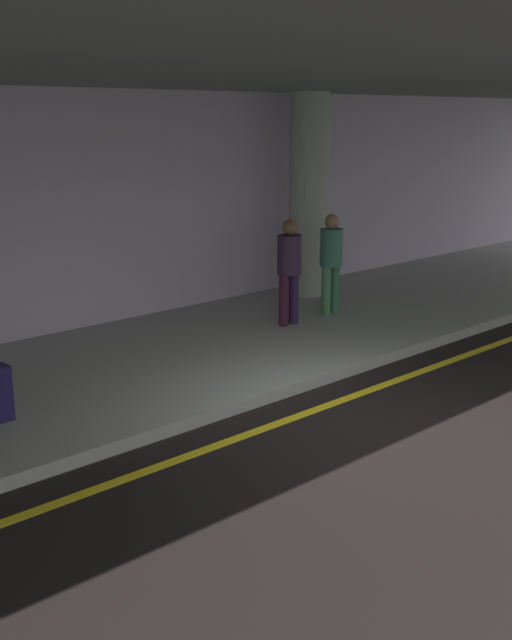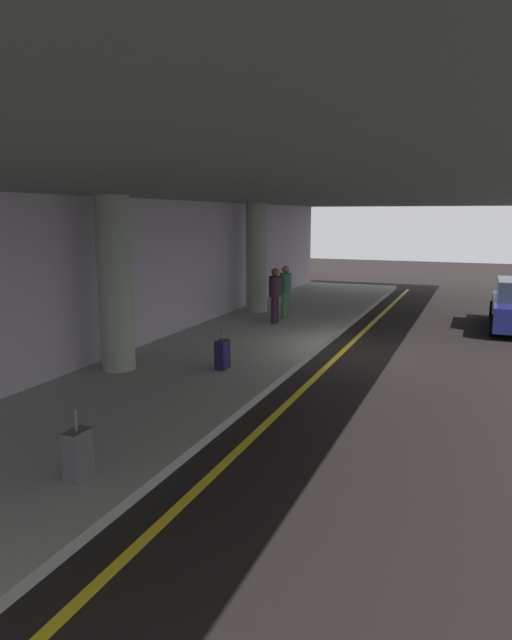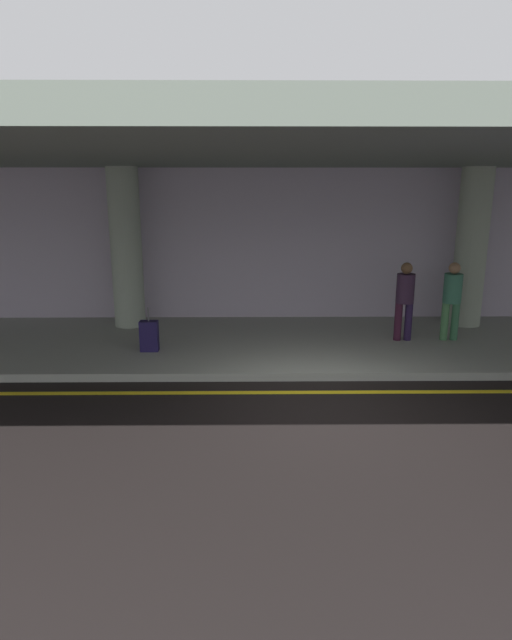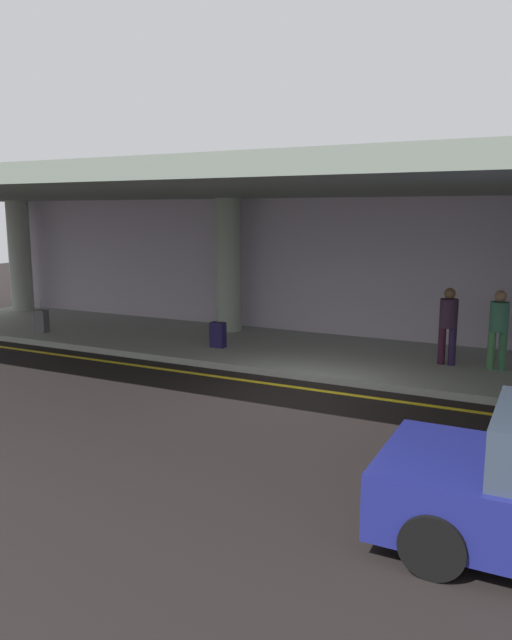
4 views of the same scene
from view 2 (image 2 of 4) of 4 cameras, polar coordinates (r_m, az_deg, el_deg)
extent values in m
plane|color=black|center=(14.51, 10.58, -3.23)|extent=(60.00, 60.00, 0.00)
cube|color=#989B91|center=(15.37, -0.82, -1.99)|extent=(26.00, 4.20, 0.15)
cube|color=yellow|center=(14.60, 8.76, -3.07)|extent=(26.00, 0.14, 0.01)
cylinder|color=#95A18F|center=(12.23, -13.98, 3.50)|extent=(0.72, 0.72, 3.65)
cylinder|color=#97A28E|center=(19.27, 0.07, 6.26)|extent=(0.72, 0.72, 3.65)
cube|color=slate|center=(14.83, 0.97, 12.63)|extent=(28.00, 13.20, 0.30)
cube|color=#B5A9BD|center=(16.08, -8.29, 5.04)|extent=(26.00, 0.30, 3.80)
cylinder|color=black|center=(20.12, 22.71, 0.87)|extent=(0.64, 0.22, 0.64)
cylinder|color=black|center=(17.45, 22.79, -0.49)|extent=(0.64, 0.22, 0.64)
cylinder|color=#341326|center=(17.13, 1.80, 0.95)|extent=(0.16, 0.16, 0.82)
cylinder|color=#231638|center=(17.33, 2.04, 1.07)|extent=(0.16, 0.16, 0.82)
cylinder|color=#2F1C31|center=(17.13, 1.94, 3.39)|extent=(0.38, 0.38, 0.62)
sphere|color=brown|center=(17.08, 1.94, 4.82)|extent=(0.24, 0.24, 0.24)
cylinder|color=#3F7143|center=(18.07, 2.85, 1.45)|extent=(0.16, 0.16, 0.82)
cylinder|color=#2F5F3F|center=(18.28, 3.08, 1.55)|extent=(0.16, 0.16, 0.82)
cylinder|color=#30654E|center=(18.08, 2.98, 3.75)|extent=(0.38, 0.38, 0.62)
sphere|color=#8C6647|center=(18.03, 3.00, 5.11)|extent=(0.24, 0.24, 0.24)
cube|color=#525157|center=(7.61, -17.45, -12.73)|extent=(0.36, 0.22, 0.62)
cylinder|color=slate|center=(7.45, -17.64, -9.54)|extent=(0.02, 0.02, 0.28)
cube|color=#1C1542|center=(12.17, -3.40, -3.49)|extent=(0.36, 0.22, 0.62)
cylinder|color=slate|center=(12.07, -3.43, -1.42)|extent=(0.02, 0.02, 0.28)
camera|label=1|loc=(7.72, 43.85, 7.61)|focal=44.66mm
camera|label=3|loc=(13.77, 44.94, 7.48)|focal=30.09mm
camera|label=4|loc=(19.56, 45.05, 7.46)|focal=34.13mm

